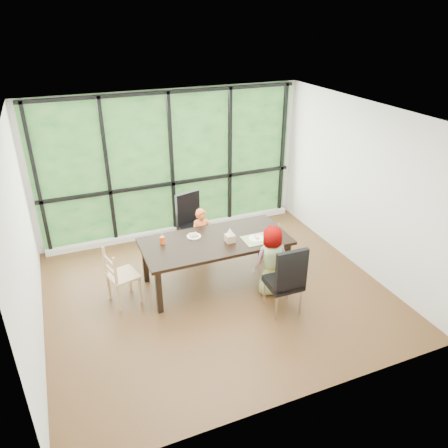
{
  "coord_description": "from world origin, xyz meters",
  "views": [
    {
      "loc": [
        -1.96,
        -5.11,
        3.92
      ],
      "look_at": [
        0.2,
        0.17,
        1.05
      ],
      "focal_mm": 34.53,
      "sensor_mm": 36.0,
      "label": 1
    }
  ],
  "objects_px": {
    "child_toddler": "(202,236)",
    "orange_cup": "(162,240)",
    "tissue_box": "(230,238)",
    "chair_end_beech": "(123,275)",
    "plate_near": "(256,238)",
    "chair_interior_leather": "(284,278)",
    "child_older": "(272,261)",
    "chair_window_leather": "(194,225)",
    "green_cup": "(278,234)",
    "plate_far": "(194,236)",
    "dining_table": "(216,261)"
  },
  "relations": [
    {
      "from": "child_toddler",
      "to": "orange_cup",
      "type": "height_order",
      "value": "child_toddler"
    },
    {
      "from": "tissue_box",
      "to": "orange_cup",
      "type": "bearing_deg",
      "value": 161.23
    },
    {
      "from": "chair_end_beech",
      "to": "plate_near",
      "type": "relative_size",
      "value": 3.68
    },
    {
      "from": "chair_interior_leather",
      "to": "child_older",
      "type": "xyz_separation_m",
      "value": [
        0.05,
        0.45,
        0.02
      ]
    },
    {
      "from": "child_older",
      "to": "tissue_box",
      "type": "relative_size",
      "value": 8.12
    },
    {
      "from": "tissue_box",
      "to": "child_older",
      "type": "bearing_deg",
      "value": -43.62
    },
    {
      "from": "chair_window_leather",
      "to": "child_toddler",
      "type": "bearing_deg",
      "value": -103.82
    },
    {
      "from": "child_older",
      "to": "plate_near",
      "type": "height_order",
      "value": "child_older"
    },
    {
      "from": "child_toddler",
      "to": "green_cup",
      "type": "distance_m",
      "value": 1.34
    },
    {
      "from": "green_cup",
      "to": "plate_far",
      "type": "bearing_deg",
      "value": 156.43
    },
    {
      "from": "green_cup",
      "to": "chair_interior_leather",
      "type": "bearing_deg",
      "value": -111.98
    },
    {
      "from": "chair_window_leather",
      "to": "green_cup",
      "type": "height_order",
      "value": "chair_window_leather"
    },
    {
      "from": "orange_cup",
      "to": "child_older",
      "type": "bearing_deg",
      "value": -28.55
    },
    {
      "from": "tissue_box",
      "to": "green_cup",
      "type": "bearing_deg",
      "value": -12.58
    },
    {
      "from": "dining_table",
      "to": "chair_window_leather",
      "type": "height_order",
      "value": "chair_window_leather"
    },
    {
      "from": "dining_table",
      "to": "plate_near",
      "type": "distance_m",
      "value": 0.74
    },
    {
      "from": "chair_window_leather",
      "to": "plate_far",
      "type": "xyz_separation_m",
      "value": [
        -0.27,
        -0.79,
        0.22
      ]
    },
    {
      "from": "green_cup",
      "to": "orange_cup",
      "type": "bearing_deg",
      "value": 163.86
    },
    {
      "from": "chair_window_leather",
      "to": "child_older",
      "type": "distance_m",
      "value": 1.74
    },
    {
      "from": "chair_interior_leather",
      "to": "orange_cup",
      "type": "distance_m",
      "value": 1.88
    },
    {
      "from": "chair_end_beech",
      "to": "plate_far",
      "type": "bearing_deg",
      "value": -94.42
    },
    {
      "from": "child_older",
      "to": "orange_cup",
      "type": "height_order",
      "value": "child_older"
    },
    {
      "from": "chair_window_leather",
      "to": "chair_end_beech",
      "type": "height_order",
      "value": "chair_window_leather"
    },
    {
      "from": "tissue_box",
      "to": "plate_far",
      "type": "bearing_deg",
      "value": 142.07
    },
    {
      "from": "child_older",
      "to": "plate_far",
      "type": "relative_size",
      "value": 5.07
    },
    {
      "from": "child_older",
      "to": "plate_far",
      "type": "height_order",
      "value": "child_older"
    },
    {
      "from": "chair_window_leather",
      "to": "child_toddler",
      "type": "relative_size",
      "value": 1.09
    },
    {
      "from": "plate_far",
      "to": "chair_window_leather",
      "type": "bearing_deg",
      "value": 71.37
    },
    {
      "from": "chair_interior_leather",
      "to": "orange_cup",
      "type": "relative_size",
      "value": 9.34
    },
    {
      "from": "plate_far",
      "to": "green_cup",
      "type": "distance_m",
      "value": 1.3
    },
    {
      "from": "chair_window_leather",
      "to": "plate_near",
      "type": "height_order",
      "value": "chair_window_leather"
    },
    {
      "from": "child_older",
      "to": "tissue_box",
      "type": "height_order",
      "value": "child_older"
    },
    {
      "from": "plate_far",
      "to": "orange_cup",
      "type": "height_order",
      "value": "orange_cup"
    },
    {
      "from": "dining_table",
      "to": "child_toddler",
      "type": "distance_m",
      "value": 0.64
    },
    {
      "from": "plate_far",
      "to": "plate_near",
      "type": "height_order",
      "value": "plate_near"
    },
    {
      "from": "chair_end_beech",
      "to": "plate_near",
      "type": "height_order",
      "value": "chair_end_beech"
    },
    {
      "from": "plate_far",
      "to": "child_older",
      "type": "bearing_deg",
      "value": -40.98
    },
    {
      "from": "orange_cup",
      "to": "chair_window_leather",
      "type": "bearing_deg",
      "value": 46.56
    },
    {
      "from": "chair_interior_leather",
      "to": "child_older",
      "type": "bearing_deg",
      "value": -94.95
    },
    {
      "from": "chair_interior_leather",
      "to": "plate_far",
      "type": "bearing_deg",
      "value": -53.66
    },
    {
      "from": "chair_end_beech",
      "to": "green_cup",
      "type": "distance_m",
      "value": 2.4
    },
    {
      "from": "chair_window_leather",
      "to": "tissue_box",
      "type": "distance_m",
      "value": 1.19
    },
    {
      "from": "child_toddler",
      "to": "chair_window_leather",
      "type": "bearing_deg",
      "value": 99.41
    },
    {
      "from": "orange_cup",
      "to": "dining_table",
      "type": "bearing_deg",
      "value": -14.13
    },
    {
      "from": "chair_window_leather",
      "to": "tissue_box",
      "type": "relative_size",
      "value": 7.87
    },
    {
      "from": "orange_cup",
      "to": "chair_interior_leather",
      "type": "bearing_deg",
      "value": -41.51
    },
    {
      "from": "chair_end_beech",
      "to": "green_cup",
      "type": "xyz_separation_m",
      "value": [
        2.35,
        -0.32,
        0.37
      ]
    },
    {
      "from": "child_older",
      "to": "green_cup",
      "type": "distance_m",
      "value": 0.47
    },
    {
      "from": "chair_window_leather",
      "to": "chair_end_beech",
      "type": "xyz_separation_m",
      "value": [
        -1.43,
        -0.99,
        -0.09
      ]
    },
    {
      "from": "child_older",
      "to": "green_cup",
      "type": "relative_size",
      "value": 8.42
    }
  ]
}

